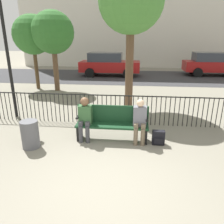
# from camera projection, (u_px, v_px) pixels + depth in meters

# --- Properties ---
(ground_plane) EXTENTS (80.00, 80.00, 0.00)m
(ground_plane) POSITION_uv_depth(u_px,v_px,m) (101.00, 186.00, 4.08)
(ground_plane) COLOR gray
(park_bench) EXTENTS (1.91, 0.45, 0.92)m
(park_bench) POSITION_uv_depth(u_px,v_px,m) (112.00, 122.00, 5.82)
(park_bench) COLOR #14381E
(park_bench) RESTS_ON ground
(seated_person_0) EXTENTS (0.34, 0.39, 1.18)m
(seated_person_0) POSITION_uv_depth(u_px,v_px,m) (85.00, 116.00, 5.71)
(seated_person_0) COLOR #3D3D42
(seated_person_0) RESTS_ON ground
(seated_person_1) EXTENTS (0.34, 0.39, 1.17)m
(seated_person_1) POSITION_uv_depth(u_px,v_px,m) (140.00, 119.00, 5.58)
(seated_person_1) COLOR brown
(seated_person_1) RESTS_ON ground
(backpack) EXTENTS (0.32, 0.20, 0.37)m
(backpack) POSITION_uv_depth(u_px,v_px,m) (158.00, 138.00, 5.62)
(backpack) COLOR black
(backpack) RESTS_ON ground
(fence_railing) EXTENTS (9.01, 0.03, 0.95)m
(fence_railing) POSITION_uv_depth(u_px,v_px,m) (115.00, 107.00, 6.85)
(fence_railing) COLOR black
(fence_railing) RESTS_ON ground
(tree_0) EXTENTS (1.97, 1.97, 3.74)m
(tree_0) POSITION_uv_depth(u_px,v_px,m) (33.00, 35.00, 10.97)
(tree_0) COLOR #4C3823
(tree_0) RESTS_ON ground
(tree_1) EXTENTS (2.34, 2.34, 5.04)m
(tree_1) POSITION_uv_depth(u_px,v_px,m) (131.00, 1.00, 7.59)
(tree_1) COLOR brown
(tree_1) RESTS_ON ground
(tree_2) EXTENTS (2.05, 2.05, 3.88)m
(tree_2) POSITION_uv_depth(u_px,v_px,m) (53.00, 33.00, 10.53)
(tree_2) COLOR brown
(tree_2) RESTS_ON ground
(lamp_post) EXTENTS (0.28, 0.28, 3.98)m
(lamp_post) POSITION_uv_depth(u_px,v_px,m) (5.00, 38.00, 6.84)
(lamp_post) COLOR black
(lamp_post) RESTS_ON ground
(street_surface) EXTENTS (24.00, 6.00, 0.01)m
(street_surface) POSITION_uv_depth(u_px,v_px,m) (127.00, 77.00, 15.37)
(street_surface) COLOR #333335
(street_surface) RESTS_ON ground
(parked_car_0) EXTENTS (4.20, 1.94, 1.62)m
(parked_car_0) POSITION_uv_depth(u_px,v_px,m) (213.00, 64.00, 15.61)
(parked_car_0) COLOR maroon
(parked_car_0) RESTS_ON ground
(parked_car_1) EXTENTS (4.20, 1.94, 1.62)m
(parked_car_1) POSITION_uv_depth(u_px,v_px,m) (109.00, 64.00, 15.52)
(parked_car_1) COLOR maroon
(parked_car_1) RESTS_ON ground
(trash_bin) EXTENTS (0.43, 0.43, 0.70)m
(trash_bin) POSITION_uv_depth(u_px,v_px,m) (30.00, 134.00, 5.42)
(trash_bin) COLOR #56565B
(trash_bin) RESTS_ON ground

